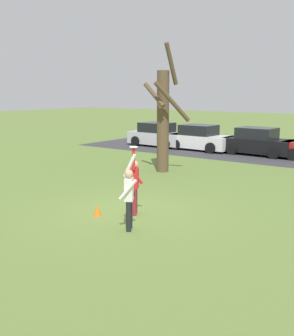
# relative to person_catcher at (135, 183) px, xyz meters

# --- Properties ---
(ground_plane) EXTENTS (120.00, 120.00, 0.00)m
(ground_plane) POSITION_rel_person_catcher_xyz_m (-0.39, 0.00, -0.98)
(ground_plane) COLOR olive
(person_catcher) EXTENTS (0.53, 0.59, 2.08)m
(person_catcher) POSITION_rel_person_catcher_xyz_m (0.00, 0.00, 0.00)
(person_catcher) COLOR maroon
(person_catcher) RESTS_ON ground_plane
(person_defender) EXTENTS (0.62, 0.66, 2.04)m
(person_defender) POSITION_rel_person_catcher_xyz_m (0.76, -1.20, -0.00)
(person_defender) COLOR black
(person_defender) RESTS_ON ground_plane
(frisbee_disc) EXTENTS (0.24, 0.24, 0.02)m
(frisbee_disc) POSITION_rel_person_catcher_xyz_m (0.12, -0.19, 1.11)
(frisbee_disc) COLOR white
(frisbee_disc) RESTS_ON person_catcher
(parked_car_silver) EXTENTS (4.17, 2.17, 1.59)m
(parked_car_silver) POSITION_rel_person_catcher_xyz_m (-8.49, 13.38, -0.25)
(parked_car_silver) COLOR #BCBCC1
(parked_car_silver) RESTS_ON ground_plane
(parked_car_white) EXTENTS (4.17, 2.17, 1.59)m
(parked_car_white) POSITION_rel_person_catcher_xyz_m (-5.26, 13.40, -0.25)
(parked_car_white) COLOR white
(parked_car_white) RESTS_ON ground_plane
(parked_car_black) EXTENTS (4.17, 2.17, 1.59)m
(parked_car_black) POSITION_rel_person_catcher_xyz_m (-1.52, 13.66, -0.25)
(parked_car_black) COLOR black
(parked_car_black) RESTS_ON ground_plane
(parking_strip) EXTENTS (27.26, 6.40, 0.01)m
(parking_strip) POSITION_rel_person_catcher_xyz_m (0.33, 13.70, -0.98)
(parking_strip) COLOR #38383D
(parking_strip) RESTS_ON ground_plane
(bare_tree_tall) EXTENTS (1.97, 1.75, 5.76)m
(bare_tree_tall) POSITION_rel_person_catcher_xyz_m (-3.10, 6.08, 1.52)
(bare_tree_tall) COLOR brown
(bare_tree_tall) RESTS_ON ground_plane
(field_cone_orange) EXTENTS (0.26, 0.26, 0.32)m
(field_cone_orange) POSITION_rel_person_catcher_xyz_m (-0.82, -0.78, -0.82)
(field_cone_orange) COLOR orange
(field_cone_orange) RESTS_ON ground_plane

